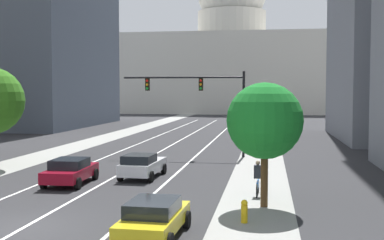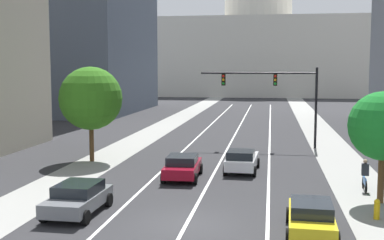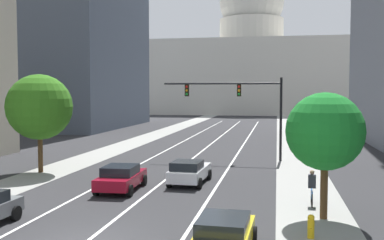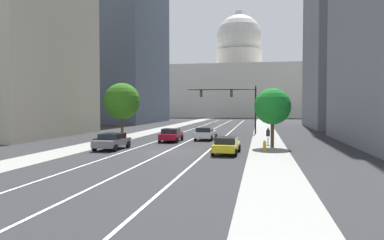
# 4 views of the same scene
# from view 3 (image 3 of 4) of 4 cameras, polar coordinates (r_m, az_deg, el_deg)

# --- Properties ---
(ground_plane) EXTENTS (400.00, 400.00, 0.00)m
(ground_plane) POSITION_cam_3_polar(r_m,az_deg,el_deg) (56.29, 3.55, -2.09)
(ground_plane) COLOR #2B2B2D
(sidewalk_left) EXTENTS (3.32, 130.00, 0.01)m
(sidewalk_left) POSITION_cam_3_polar(r_m,az_deg,el_deg) (53.14, -6.21, -2.43)
(sidewalk_left) COLOR gray
(sidewalk_left) RESTS_ON ground
(sidewalk_right) EXTENTS (3.32, 130.00, 0.01)m
(sidewalk_right) POSITION_cam_3_polar(r_m,az_deg,el_deg) (50.93, 12.34, -2.75)
(sidewalk_right) COLOR gray
(sidewalk_right) RESTS_ON ground
(lane_stripe_left) EXTENTS (0.16, 90.00, 0.01)m
(lane_stripe_left) POSITION_cam_3_polar(r_m,az_deg,el_deg) (42.23, -3.53, -3.94)
(lane_stripe_left) COLOR white
(lane_stripe_left) RESTS_ON ground
(lane_stripe_center) EXTENTS (0.16, 90.00, 0.01)m
(lane_stripe_center) POSITION_cam_3_polar(r_m,az_deg,el_deg) (41.54, 1.02, -4.06)
(lane_stripe_center) COLOR white
(lane_stripe_center) RESTS_ON ground
(lane_stripe_right) EXTENTS (0.16, 90.00, 0.01)m
(lane_stripe_right) POSITION_cam_3_polar(r_m,az_deg,el_deg) (41.12, 5.71, -4.15)
(lane_stripe_right) COLOR white
(lane_stripe_right) RESTS_ON ground
(capitol_building) EXTENTS (50.40, 29.29, 38.32)m
(capitol_building) POSITION_cam_3_polar(r_m,az_deg,el_deg) (121.13, 7.34, 6.75)
(capitol_building) COLOR beige
(capitol_building) RESTS_ON ground
(car_white) EXTENTS (2.16, 4.30, 1.45)m
(car_white) POSITION_cam_3_polar(r_m,az_deg,el_deg) (27.49, -0.33, -6.39)
(car_white) COLOR silver
(car_white) RESTS_ON ground
(car_crimson) EXTENTS (2.18, 4.35, 1.41)m
(car_crimson) POSITION_cam_3_polar(r_m,az_deg,el_deg) (25.98, -8.80, -7.04)
(car_crimson) COLOR maroon
(car_crimson) RESTS_ON ground
(car_yellow) EXTENTS (2.07, 4.31, 1.36)m
(car_yellow) POSITION_cam_3_polar(r_m,az_deg,el_deg) (15.77, 3.96, -14.07)
(car_yellow) COLOR yellow
(car_yellow) RESTS_ON ground
(traffic_signal_mast) EXTENTS (9.57, 0.39, 6.61)m
(traffic_signal_mast) POSITION_cam_3_polar(r_m,az_deg,el_deg) (37.00, 6.19, 2.50)
(traffic_signal_mast) COLOR black
(traffic_signal_mast) RESTS_ON ground
(fire_hydrant) EXTENTS (0.26, 0.35, 0.91)m
(fire_hydrant) POSITION_cam_3_polar(r_m,az_deg,el_deg) (18.17, 14.55, -12.63)
(fire_hydrant) COLOR yellow
(fire_hydrant) RESTS_ON ground
(cyclist) EXTENTS (0.37, 1.70, 1.72)m
(cyclist) POSITION_cam_3_polar(r_m,az_deg,el_deg) (23.12, 14.66, -8.15)
(cyclist) COLOR black
(cyclist) RESTS_ON ground
(street_tree_mid_left) EXTENTS (4.43, 4.43, 6.68)m
(street_tree_mid_left) POSITION_cam_3_polar(r_m,az_deg,el_deg) (32.68, -18.41, 1.53)
(street_tree_mid_left) COLOR #51381E
(street_tree_mid_left) RESTS_ON ground
(street_tree_mid_right) EXTENTS (3.35, 3.35, 5.47)m
(street_tree_mid_right) POSITION_cam_3_polar(r_m,az_deg,el_deg) (20.44, 16.18, -1.40)
(street_tree_mid_right) COLOR #51381E
(street_tree_mid_right) RESTS_ON ground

